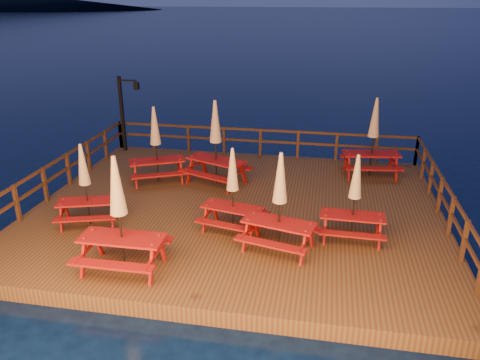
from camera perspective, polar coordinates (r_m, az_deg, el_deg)
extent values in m
plane|color=black|center=(14.29, -0.34, -4.69)|extent=(500.00, 500.00, 0.00)
cube|color=#4C2918|center=(14.20, -0.34, -3.97)|extent=(12.00, 10.00, 0.40)
cylinder|color=#352011|center=(20.09, -13.67, 1.73)|extent=(0.24, 0.24, 1.40)
cylinder|color=#352011|center=(10.66, -5.22, -17.02)|extent=(0.24, 0.24, 1.40)
cylinder|color=#352011|center=(18.57, 2.34, 0.70)|extent=(0.24, 0.24, 1.40)
cylinder|color=#352011|center=(10.86, 26.45, -18.82)|extent=(0.24, 0.24, 1.40)
cylinder|color=#352011|center=(18.68, 19.59, -0.47)|extent=(0.24, 0.24, 1.40)
cube|color=#352011|center=(18.26, 2.54, 6.11)|extent=(11.70, 0.06, 0.09)
cube|color=#352011|center=(18.38, 2.52, 4.77)|extent=(11.70, 0.06, 0.09)
cube|color=#352011|center=(19.57, -11.23, 5.26)|extent=(0.10, 0.10, 1.10)
cube|color=#352011|center=(18.40, 2.52, 4.61)|extent=(0.10, 0.10, 1.10)
cube|color=#352011|center=(18.38, 17.14, 3.62)|extent=(0.10, 0.10, 1.10)
cube|color=#352011|center=(15.83, -21.65, 2.08)|extent=(0.06, 9.70, 0.09)
cube|color=#352011|center=(15.97, -21.43, 0.58)|extent=(0.06, 9.70, 0.09)
cube|color=#352011|center=(15.99, -21.40, 0.39)|extent=(0.10, 0.10, 1.10)
cube|color=#352011|center=(19.19, -15.54, 4.55)|extent=(0.10, 0.10, 1.10)
cube|color=#352011|center=(13.92, 24.03, -0.90)|extent=(0.06, 9.70, 0.09)
cube|color=#352011|center=(14.08, 23.76, -2.58)|extent=(0.06, 9.70, 0.09)
cube|color=#352011|center=(14.10, 23.72, -2.78)|extent=(0.10, 0.10, 1.10)
cube|color=#352011|center=(17.65, 21.21, 2.36)|extent=(0.10, 0.10, 1.10)
cube|color=black|center=(19.40, -14.17, 7.78)|extent=(0.12, 0.12, 3.00)
cube|color=black|center=(19.00, -13.56, 11.72)|extent=(0.70, 0.06, 0.06)
cube|color=black|center=(18.89, -12.52, 11.14)|extent=(0.18, 0.18, 0.28)
sphere|color=#E6A45C|center=(18.89, -12.52, 11.14)|extent=(0.14, 0.14, 0.14)
cube|color=maroon|center=(11.54, 4.76, -5.21)|extent=(1.90, 1.10, 0.05)
cube|color=maroon|center=(12.18, 5.67, -5.29)|extent=(1.80, 0.70, 0.05)
cube|color=maroon|center=(11.19, 3.66, -7.83)|extent=(1.80, 0.70, 0.05)
cube|color=maroon|center=(12.22, 1.94, -5.49)|extent=(0.08, 0.11, 0.74)
cube|color=maroon|center=(11.69, 0.69, -6.83)|extent=(0.08, 0.11, 0.74)
cube|color=maroon|center=(11.80, 8.67, -6.79)|extent=(0.08, 0.11, 0.74)
cube|color=maroon|center=(11.25, 7.73, -8.27)|extent=(0.08, 0.11, 0.74)
cylinder|color=black|center=(11.33, 4.84, -2.97)|extent=(0.04, 0.04, 2.48)
cone|color=tan|center=(11.06, 4.95, 0.30)|extent=(0.36, 0.36, 1.24)
sphere|color=black|center=(10.86, 5.05, 3.13)|extent=(0.07, 0.07, 0.07)
cube|color=maroon|center=(15.57, -2.94, 2.45)|extent=(2.13, 1.46, 0.06)
cube|color=maroon|center=(16.19, -1.56, 2.00)|extent=(1.95, 1.03, 0.06)
cube|color=maroon|center=(15.18, -4.36, 0.57)|extent=(1.95, 1.03, 0.06)
cube|color=maroon|center=(16.45, -4.52, 1.95)|extent=(0.10, 0.13, 0.83)
cube|color=maroon|center=(15.91, -6.09, 1.20)|extent=(0.10, 0.13, 0.83)
cube|color=maroon|center=(15.56, 0.35, 0.85)|extent=(0.10, 0.13, 0.83)
cube|color=maroon|center=(14.99, -1.14, 0.01)|extent=(0.10, 0.13, 0.83)
cylinder|color=black|center=(15.40, -2.97, 4.38)|extent=(0.05, 0.05, 2.75)
cone|color=tan|center=(15.19, -3.03, 7.16)|extent=(0.40, 0.40, 1.38)
sphere|color=black|center=(15.04, -3.08, 9.51)|extent=(0.08, 0.08, 0.08)
cube|color=maroon|center=(16.89, 15.71, 3.12)|extent=(2.02, 1.01, 0.05)
cube|color=maroon|center=(17.58, 15.17, 2.80)|extent=(1.95, 0.57, 0.05)
cube|color=maroon|center=(16.40, 16.07, 1.33)|extent=(1.95, 0.57, 0.05)
cube|color=maroon|center=(17.18, 12.72, 2.30)|extent=(0.08, 0.12, 0.80)
cube|color=maroon|center=(16.52, 13.11, 1.48)|extent=(0.08, 0.12, 0.80)
cube|color=maroon|center=(17.53, 17.90, 2.17)|extent=(0.08, 0.12, 0.80)
cube|color=maroon|center=(16.89, 18.48, 1.36)|extent=(0.08, 0.12, 0.80)
cylinder|color=black|center=(16.73, 15.90, 4.86)|extent=(0.05, 0.05, 2.68)
cone|color=tan|center=(16.54, 16.16, 7.34)|extent=(0.39, 0.39, 1.34)
sphere|color=black|center=(16.40, 16.39, 9.44)|extent=(0.08, 0.08, 0.08)
cube|color=maroon|center=(15.97, -10.09, 2.36)|extent=(1.94, 1.41, 0.05)
cube|color=maroon|center=(16.64, -10.21, 2.05)|extent=(1.76, 1.02, 0.05)
cube|color=maroon|center=(15.51, -9.81, 0.60)|extent=(1.76, 1.02, 0.05)
cube|color=maroon|center=(16.38, -12.73, 1.25)|extent=(0.10, 0.12, 0.75)
cube|color=maroon|center=(15.76, -12.62, 0.43)|extent=(0.10, 0.12, 0.75)
cube|color=maroon|center=(16.48, -7.50, 1.73)|extent=(0.10, 0.12, 0.75)
cube|color=maroon|center=(15.86, -7.18, 0.94)|extent=(0.10, 0.12, 0.75)
cylinder|color=black|center=(15.82, -10.21, 4.08)|extent=(0.04, 0.04, 2.51)
cone|color=tan|center=(15.62, -10.38, 6.54)|extent=(0.36, 0.36, 1.26)
sphere|color=black|center=(15.48, -10.52, 8.62)|extent=(0.07, 0.07, 0.07)
cube|color=maroon|center=(12.35, 13.58, -4.25)|extent=(1.64, 0.66, 0.05)
cube|color=maroon|center=(12.95, 13.44, -4.30)|extent=(1.63, 0.28, 0.05)
cube|color=maroon|center=(11.98, 13.51, -6.54)|extent=(1.63, 0.28, 0.05)
cube|color=maroon|center=(12.74, 10.38, -4.82)|extent=(0.06, 0.09, 0.68)
cube|color=maroon|center=(12.21, 10.28, -6.05)|extent=(0.06, 0.09, 0.68)
cube|color=maroon|center=(12.81, 16.46, -5.25)|extent=(0.06, 0.09, 0.68)
cube|color=maroon|center=(12.28, 16.64, -6.49)|extent=(0.06, 0.09, 0.68)
cylinder|color=black|center=(12.16, 13.77, -2.34)|extent=(0.04, 0.04, 2.26)
cone|color=tan|center=(11.92, 14.04, 0.44)|extent=(0.33, 0.33, 1.13)
sphere|color=black|center=(11.75, 14.27, 2.82)|extent=(0.06, 0.06, 0.06)
cube|color=maroon|center=(13.48, -18.10, -2.49)|extent=(1.74, 1.08, 0.05)
cube|color=maroon|center=(14.07, -17.58, -2.60)|extent=(1.62, 0.72, 0.05)
cube|color=maroon|center=(13.11, -18.38, -4.53)|extent=(1.62, 0.72, 0.05)
cube|color=maroon|center=(14.04, -20.43, -3.34)|extent=(0.08, 0.10, 0.68)
cube|color=maroon|center=(13.51, -20.97, -4.40)|extent=(0.08, 0.10, 0.68)
cube|color=maroon|center=(13.76, -14.96, -3.17)|extent=(0.08, 0.10, 0.68)
cube|color=maroon|center=(13.23, -15.29, -4.25)|extent=(0.08, 0.10, 0.68)
cylinder|color=black|center=(13.31, -18.32, -0.72)|extent=(0.04, 0.04, 2.25)
cone|color=tan|center=(13.10, -18.64, 1.84)|extent=(0.32, 0.32, 1.13)
sphere|color=black|center=(12.94, -18.92, 4.01)|extent=(0.06, 0.06, 0.06)
cube|color=maroon|center=(11.02, -14.22, -6.87)|extent=(1.94, 0.77, 0.05)
cube|color=maroon|center=(11.69, -12.81, -6.79)|extent=(1.94, 0.32, 0.05)
cube|color=maroon|center=(10.68, -15.44, -9.99)|extent=(1.94, 0.32, 0.05)
cube|color=maroon|center=(11.82, -16.96, -7.34)|extent=(0.07, 0.11, 0.81)
cube|color=maroon|center=(11.28, -18.55, -9.02)|extent=(0.07, 0.11, 0.81)
cube|color=maroon|center=(11.22, -9.49, -8.28)|extent=(0.07, 0.11, 0.81)
cube|color=maroon|center=(10.65, -10.74, -10.13)|extent=(0.07, 0.11, 0.81)
cylinder|color=black|center=(10.78, -14.48, -4.35)|extent=(0.05, 0.05, 2.69)
cone|color=tan|center=(10.48, -14.86, -0.64)|extent=(0.39, 0.39, 1.35)
sphere|color=black|center=(10.27, -15.19, 2.58)|extent=(0.08, 0.08, 0.08)
cube|color=maroon|center=(12.45, -0.89, -3.37)|extent=(1.73, 0.97, 0.05)
cube|color=maroon|center=(13.02, 0.08, -3.52)|extent=(1.65, 0.60, 0.05)
cube|color=maroon|center=(12.12, -1.92, -5.54)|extent=(1.65, 0.60, 0.05)
cube|color=maroon|center=(13.10, -3.09, -3.71)|extent=(0.07, 0.10, 0.68)
cube|color=maroon|center=(12.62, -4.27, -4.78)|extent=(0.07, 0.10, 0.68)
cube|color=maroon|center=(12.62, 2.51, -4.74)|extent=(0.07, 0.10, 0.68)
cube|color=maroon|center=(12.12, 1.51, -5.91)|extent=(0.07, 0.10, 0.68)
cylinder|color=black|center=(12.26, -0.90, -1.45)|extent=(0.04, 0.04, 2.27)
cone|color=tan|center=(12.03, -0.92, 1.34)|extent=(0.33, 0.33, 1.13)
sphere|color=black|center=(11.85, -0.93, 3.73)|extent=(0.06, 0.06, 0.06)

